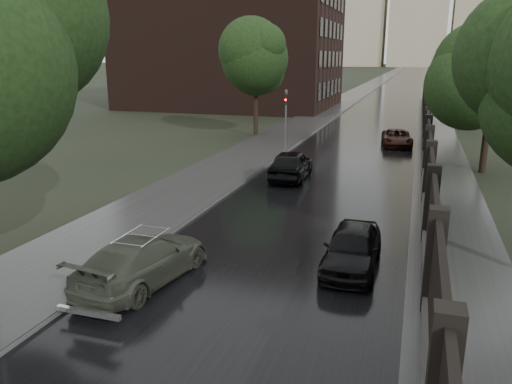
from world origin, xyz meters
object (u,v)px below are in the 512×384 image
at_px(traffic_light, 286,114).
at_px(volga_sedan, 143,260).
at_px(tree_right_c, 466,70).
at_px(hatchback_left, 291,164).
at_px(car_right_far, 397,138).
at_px(tree_right_b, 493,79).
at_px(car_right_near, 352,248).
at_px(tree_left_far, 256,68).

bearing_deg(traffic_light, volga_sedan, -86.36).
distance_m(tree_right_c, hatchback_left, 24.86).
distance_m(tree_right_c, car_right_far, 12.81).
relative_size(tree_right_b, volga_sedan, 1.53).
bearing_deg(traffic_light, car_right_near, -69.45).
height_order(tree_right_c, car_right_near, tree_right_c).
bearing_deg(traffic_light, tree_right_c, 51.82).
distance_m(traffic_light, car_right_near, 19.21).
distance_m(traffic_light, car_right_far, 8.23).
height_order(hatchback_left, car_right_near, hatchback_left).
xyz_separation_m(hatchback_left, car_right_far, (4.72, 11.53, -0.17)).
bearing_deg(tree_right_b, car_right_far, 124.68).
relative_size(hatchback_left, car_right_near, 1.15).
relative_size(volga_sedan, car_right_near, 1.20).
xyz_separation_m(tree_left_far, tree_right_c, (15.50, 10.00, -0.29)).
xyz_separation_m(tree_left_far, volga_sedan, (5.01, -25.65, -4.57)).
bearing_deg(car_right_near, tree_right_b, 71.12).
distance_m(hatchback_left, car_right_near, 11.26).
bearing_deg(car_right_far, tree_left_far, 167.71).
bearing_deg(tree_right_c, hatchback_left, -112.90).
xyz_separation_m(tree_left_far, car_right_near, (10.41, -22.92, -4.59)).
bearing_deg(tree_right_c, car_right_near, -98.78).
distance_m(car_right_near, car_right_far, 21.88).
xyz_separation_m(volga_sedan, car_right_near, (5.40, 2.73, -0.02)).
xyz_separation_m(traffic_light, hatchback_left, (2.26, -7.57, -1.65)).
height_order(tree_right_c, car_right_far, tree_right_c).
bearing_deg(volga_sedan, tree_right_c, -99.10).
height_order(tree_right_b, traffic_light, tree_right_b).
distance_m(tree_left_far, traffic_light, 6.84).
distance_m(tree_left_far, tree_right_c, 18.45).
relative_size(tree_left_far, volga_sedan, 1.61).
bearing_deg(volga_sedan, tree_right_b, -113.43).
height_order(hatchback_left, car_right_far, hatchback_left).
height_order(tree_right_b, volga_sedan, tree_right_b).
xyz_separation_m(tree_right_b, hatchback_left, (-9.54, -4.57, -4.20)).
height_order(volga_sedan, car_right_far, volga_sedan).
relative_size(traffic_light, car_right_far, 0.96).
bearing_deg(car_right_near, traffic_light, 110.50).
distance_m(traffic_light, volga_sedan, 20.75).
relative_size(traffic_light, hatchback_left, 0.91).
bearing_deg(traffic_light, hatchback_left, -73.35).
relative_size(car_right_near, car_right_far, 0.91).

